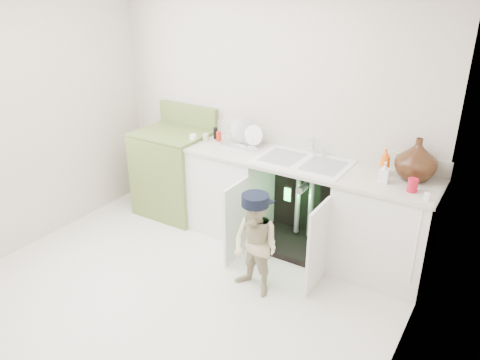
% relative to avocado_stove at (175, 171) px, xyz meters
% --- Properties ---
extents(ground, '(3.50, 3.50, 0.00)m').
position_rel_avocado_stove_xyz_m(ground, '(0.96, -1.18, -0.48)').
color(ground, beige).
rests_on(ground, ground).
extents(room_shell, '(6.00, 5.50, 1.26)m').
position_rel_avocado_stove_xyz_m(room_shell, '(0.96, -1.18, 0.77)').
color(room_shell, beige).
rests_on(room_shell, ground).
extents(counter_run, '(2.44, 1.02, 1.26)m').
position_rel_avocado_stove_xyz_m(counter_run, '(1.54, 0.03, -0.00)').
color(counter_run, silver).
rests_on(counter_run, ground).
extents(avocado_stove, '(0.75, 0.65, 1.17)m').
position_rel_avocado_stove_xyz_m(avocado_stove, '(0.00, 0.00, 0.00)').
color(avocado_stove, '#5A7232').
rests_on(avocado_stove, ground).
extents(repair_worker, '(0.49, 0.71, 0.89)m').
position_rel_avocado_stove_xyz_m(repair_worker, '(1.50, -0.81, -0.03)').
color(repair_worker, beige).
rests_on(repair_worker, ground).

